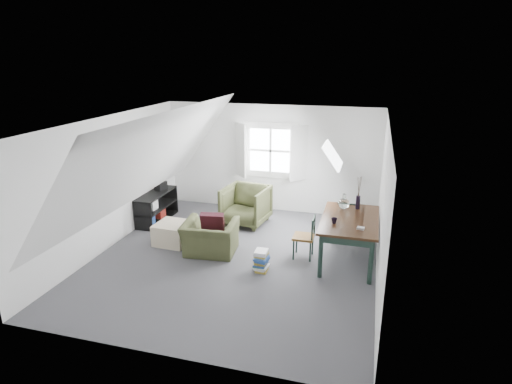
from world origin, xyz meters
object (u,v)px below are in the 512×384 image
(armchair_far, at_px, (246,223))
(ottoman, at_px, (173,233))
(dining_table, at_px, (350,224))
(dining_chair_far, at_px, (346,220))
(armchair_near, at_px, (211,253))
(magazine_stack, at_px, (261,261))
(dining_chair_near, at_px, (305,236))
(media_shelf, at_px, (156,209))

(armchair_far, distance_m, ottoman, 1.77)
(dining_table, height_order, dining_chair_far, dining_chair_far)
(armchair_near, xyz_separation_m, magazine_stack, (1.09, -0.40, 0.18))
(magazine_stack, bearing_deg, dining_table, 28.78)
(ottoman, distance_m, dining_chair_near, 2.63)
(dining_table, height_order, media_shelf, dining_table)
(armchair_near, xyz_separation_m, armchair_far, (0.21, 1.60, 0.00))
(media_shelf, bearing_deg, dining_chair_far, 4.02)
(armchair_near, height_order, dining_chair_near, dining_chair_near)
(magazine_stack, bearing_deg, ottoman, 162.24)
(media_shelf, xyz_separation_m, magazine_stack, (2.86, -1.61, -0.11))
(dining_chair_far, xyz_separation_m, media_shelf, (-4.16, -0.05, -0.15))
(armchair_near, height_order, ottoman, ottoman)
(armchair_near, bearing_deg, ottoman, -19.93)
(dining_chair_far, relative_size, magazine_stack, 2.31)
(magazine_stack, bearing_deg, armchair_near, 159.72)
(dining_chair_far, height_order, media_shelf, dining_chair_far)
(armchair_far, bearing_deg, magazine_stack, -58.05)
(dining_chair_near, distance_m, magazine_stack, 0.98)
(media_shelf, bearing_deg, armchair_far, 14.90)
(ottoman, height_order, dining_chair_far, dining_chair_far)
(dining_table, relative_size, magazine_stack, 4.47)
(ottoman, distance_m, media_shelf, 1.32)
(ottoman, relative_size, dining_chair_far, 0.74)
(dining_chair_near, xyz_separation_m, magazine_stack, (-0.64, -0.71, -0.23))
(dining_chair_near, bearing_deg, armchair_far, -130.04)
(armchair_far, xyz_separation_m, dining_chair_near, (1.53, -1.30, 0.42))
(ottoman, bearing_deg, armchair_near, -14.51)
(armchair_near, bearing_deg, magazine_stack, 154.30)
(armchair_far, bearing_deg, dining_table, -20.17)
(dining_table, xyz_separation_m, media_shelf, (-4.27, 0.83, -0.42))
(armchair_far, relative_size, dining_chair_near, 1.17)
(ottoman, height_order, magazine_stack, ottoman)
(armchair_near, bearing_deg, armchair_far, -102.80)
(dining_table, distance_m, dining_chair_near, 0.82)
(ottoman, bearing_deg, dining_chair_far, 17.32)
(ottoman, height_order, dining_table, dining_table)
(armchair_near, bearing_deg, dining_chair_far, -157.86)
(armchair_near, bearing_deg, dining_chair_near, -175.54)
(armchair_near, relative_size, dining_chair_near, 1.21)
(media_shelf, height_order, magazine_stack, media_shelf)
(armchair_far, height_order, ottoman, armchair_far)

